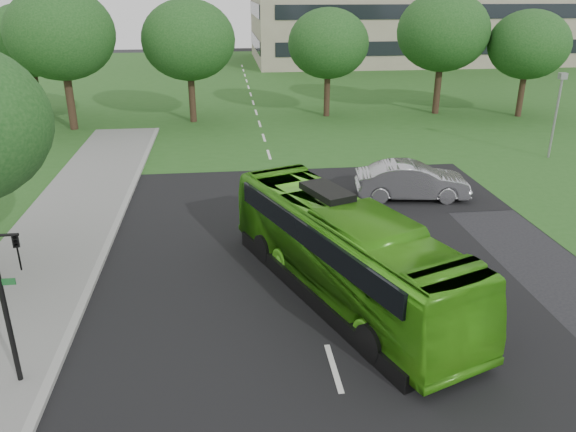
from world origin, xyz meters
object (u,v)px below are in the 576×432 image
object	(u,v)px
sedan	(412,181)
tree_park_c	(328,44)
tree_park_b	(188,40)
tree_park_e	(529,45)
tree_park_f	(28,40)
camera_pole	(558,104)
tree_park_a	(61,34)
bus	(344,250)
traffic_light	(8,291)
tree_park_d	(443,32)

from	to	relation	value
sedan	tree_park_c	bearing A→B (deg)	9.40
tree_park_b	tree_park_e	bearing A→B (deg)	-2.24
tree_park_e	tree_park_f	bearing A→B (deg)	173.40
camera_pole	tree_park_a	bearing A→B (deg)	-179.37
tree_park_e	sedan	xyz separation A→B (m)	(-13.72, -16.34, -4.38)
tree_park_f	bus	world-z (taller)	tree_park_f
tree_park_b	camera_pole	size ratio (longest dim) A/B	1.77
tree_park_f	sedan	xyz separation A→B (m)	(22.29, -20.51, -4.69)
tree_park_a	tree_park_c	size ratio (longest dim) A/B	1.19
tree_park_a	sedan	xyz separation A→B (m)	(18.78, -15.89, -5.44)
sedan	traffic_light	bearing A→B (deg)	137.84
tree_park_c	tree_park_e	world-z (taller)	tree_park_c
tree_park_c	camera_pole	xyz separation A→B (m)	(10.71, -12.53, -2.21)
sedan	traffic_light	distance (m)	18.05
traffic_light	tree_park_a	bearing A→B (deg)	86.25
tree_park_c	bus	xyz separation A→B (m)	(-4.24, -26.33, -3.79)
tree_park_c	sedan	bearing A→B (deg)	-87.74
tree_park_f	bus	bearing A→B (deg)	-58.89
traffic_light	sedan	bearing A→B (deg)	26.36
tree_park_b	traffic_light	size ratio (longest dim) A/B	1.89
bus	tree_park_a	bearing A→B (deg)	98.40
tree_park_d	camera_pole	bearing A→B (deg)	-80.26
tree_park_d	traffic_light	xyz separation A→B (m)	(-21.47, -29.80, -3.41)
tree_park_a	bus	world-z (taller)	tree_park_a
tree_park_b	tree_park_f	bearing A→B (deg)	164.54
tree_park_f	tree_park_d	bearing A→B (deg)	-4.59
tree_park_c	tree_park_f	xyz separation A→B (m)	(-21.58, 2.40, 0.24)
traffic_light	camera_pole	distance (m)	29.27
tree_park_e	camera_pole	bearing A→B (deg)	-109.08
tree_park_b	tree_park_c	bearing A→B (deg)	4.67
tree_park_d	tree_park_e	xyz separation A→B (m)	(5.87, -1.75, -0.81)
tree_park_c	tree_park_f	bearing A→B (deg)	173.66
tree_park_a	sedan	size ratio (longest dim) A/B	1.80
camera_pole	bus	bearing A→B (deg)	-116.94
tree_park_c	tree_park_d	world-z (taller)	tree_park_d
tree_park_b	bus	size ratio (longest dim) A/B	0.78
tree_park_d	tree_park_f	bearing A→B (deg)	175.41
tree_park_b	sedan	distance (m)	20.90
tree_park_a	bus	size ratio (longest dim) A/B	0.86
tree_park_e	sedan	distance (m)	21.78
tree_park_d	sedan	size ratio (longest dim) A/B	1.74
bus	camera_pole	bearing A→B (deg)	21.29
tree_park_c	tree_park_e	bearing A→B (deg)	-6.99
tree_park_b	bus	xyz separation A→B (m)	(5.73, -25.52, -4.20)
bus	tree_park_c	bearing A→B (deg)	59.44
tree_park_a	traffic_light	bearing A→B (deg)	-79.41
tree_park_b	bus	distance (m)	26.49
tree_park_f	tree_park_c	bearing A→B (deg)	-6.34
tree_park_b	bus	bearing A→B (deg)	-77.34
tree_park_b	sedan	xyz separation A→B (m)	(10.68, -17.30, -4.86)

